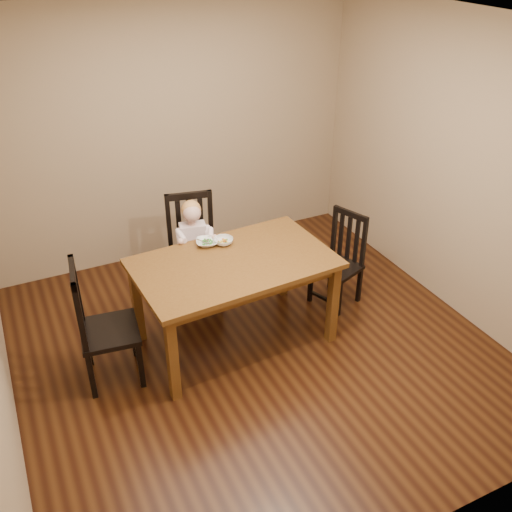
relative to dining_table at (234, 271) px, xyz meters
name	(u,v)px	position (x,y,z in m)	size (l,w,h in m)	color
room	(256,213)	(0.10, -0.21, 0.62)	(4.01, 4.01, 2.71)	#3D1F0C
dining_table	(234,271)	(0.00, 0.00, 0.00)	(1.70, 1.08, 0.83)	#553313
chair_child	(194,252)	(-0.08, 0.78, -0.21)	(0.55, 0.53, 1.08)	black
chair_left	(102,327)	(-1.14, 0.01, -0.21)	(0.50, 0.52, 1.09)	black
chair_right	(340,261)	(1.17, 0.13, -0.28)	(0.50, 0.51, 0.93)	black
toddler	(194,242)	(-0.09, 0.73, -0.07)	(0.32, 0.40, 0.55)	silver
bowl_peas	(207,242)	(-0.10, 0.35, 0.12)	(0.19, 0.19, 0.05)	silver
bowl_veg	(224,241)	(0.04, 0.30, 0.12)	(0.17, 0.17, 0.05)	silver
fork	(204,242)	(-0.14, 0.33, 0.14)	(0.10, 0.08, 0.05)	silver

